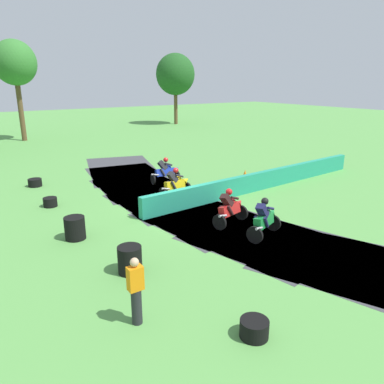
# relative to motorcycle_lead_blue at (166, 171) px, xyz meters

# --- Properties ---
(ground_plane) EXTENTS (120.00, 120.00, 0.00)m
(ground_plane) POSITION_rel_motorcycle_lead_blue_xyz_m (-1.59, -4.12, -0.64)
(ground_plane) COLOR #569947
(track_asphalt) EXTENTS (7.68, 25.18, 0.01)m
(track_asphalt) POSITION_rel_motorcycle_lead_blue_xyz_m (-0.90, -4.07, -0.63)
(track_asphalt) COLOR #3D3D42
(track_asphalt) RESTS_ON ground
(safety_barrier) EXTENTS (14.31, 1.29, 0.90)m
(safety_barrier) POSITION_rel_motorcycle_lead_blue_xyz_m (3.53, -3.76, -0.19)
(safety_barrier) COLOR #239375
(safety_barrier) RESTS_ON ground
(motorcycle_lead_blue) EXTENTS (1.71, 0.97, 1.43)m
(motorcycle_lead_blue) POSITION_rel_motorcycle_lead_blue_xyz_m (0.00, 0.00, 0.00)
(motorcycle_lead_blue) COLOR black
(motorcycle_lead_blue) RESTS_ON ground
(motorcycle_chase_yellow) EXTENTS (1.68, 0.78, 1.43)m
(motorcycle_chase_yellow) POSITION_rel_motorcycle_lead_blue_xyz_m (-0.87, -2.46, 0.02)
(motorcycle_chase_yellow) COLOR black
(motorcycle_chase_yellow) RESTS_ON ground
(motorcycle_trailing_red) EXTENTS (1.68, 1.07, 1.43)m
(motorcycle_trailing_red) POSITION_rel_motorcycle_lead_blue_xyz_m (-0.94, -6.56, 0.01)
(motorcycle_trailing_red) COLOR black
(motorcycle_trailing_red) RESTS_ON ground
(motorcycle_fourth_green) EXTENTS (1.68, 1.11, 1.42)m
(motorcycle_fourth_green) POSITION_rel_motorcycle_lead_blue_xyz_m (-0.68, -8.13, 0.03)
(motorcycle_fourth_green) COLOR black
(motorcycle_fourth_green) RESTS_ON ground
(tire_stack_near) EXTENTS (0.68, 0.68, 0.40)m
(tire_stack_near) POSITION_rel_motorcycle_lead_blue_xyz_m (-6.06, 3.13, -0.44)
(tire_stack_near) COLOR black
(tire_stack_near) RESTS_ON ground
(tire_stack_mid_a) EXTENTS (0.59, 0.59, 0.40)m
(tire_stack_mid_a) POSITION_rel_motorcycle_lead_blue_xyz_m (-6.20, -0.64, -0.44)
(tire_stack_mid_a) COLOR black
(tire_stack_mid_a) RESTS_ON ground
(tire_stack_mid_b) EXTENTS (0.71, 0.71, 0.80)m
(tire_stack_mid_b) POSITION_rel_motorcycle_lead_blue_xyz_m (-6.33, -4.69, -0.24)
(tire_stack_mid_b) COLOR black
(tire_stack_mid_b) RESTS_ON ground
(tire_stack_far) EXTENTS (0.69, 0.69, 0.80)m
(tire_stack_far) POSITION_rel_motorcycle_lead_blue_xyz_m (-5.73, -7.91, -0.24)
(tire_stack_far) COLOR black
(tire_stack_far) RESTS_ON ground
(tire_stack_extra_a) EXTENTS (0.63, 0.63, 0.40)m
(tire_stack_extra_a) POSITION_rel_motorcycle_lead_blue_xyz_m (-4.70, -11.96, -0.44)
(tire_stack_extra_a) COLOR black
(tire_stack_extra_a) RESTS_ON ground
(track_marshal) EXTENTS (0.34, 0.24, 1.63)m
(track_marshal) POSITION_rel_motorcycle_lead_blue_xyz_m (-6.58, -10.13, 0.18)
(track_marshal) COLOR #232328
(track_marshal) RESTS_ON ground
(traffic_cone) EXTENTS (0.28, 0.28, 0.44)m
(traffic_cone) POSITION_rel_motorcycle_lead_blue_xyz_m (4.25, -1.56, -0.42)
(traffic_cone) COLOR orange
(traffic_cone) RESTS_ON ground
(tree_far_left) EXTENTS (4.69, 4.69, 8.44)m
(tree_far_left) POSITION_rel_motorcycle_lead_blue_xyz_m (14.94, 23.52, 5.32)
(tree_far_left) COLOR brown
(tree_far_left) RESTS_ON ground
(tree_behind_barrier) EXTENTS (3.67, 3.67, 8.68)m
(tree_behind_barrier) POSITION_rel_motorcycle_lead_blue_xyz_m (-3.54, 19.82, 6.04)
(tree_behind_barrier) COLOR brown
(tree_behind_barrier) RESTS_ON ground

